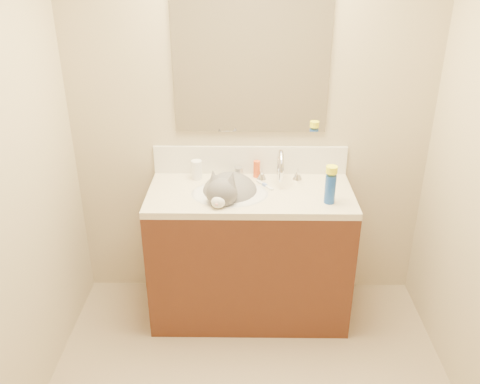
{
  "coord_description": "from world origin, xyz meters",
  "views": [
    {
      "loc": [
        -0.03,
        -1.69,
        2.15
      ],
      "look_at": [
        -0.06,
        0.92,
        0.88
      ],
      "focal_mm": 38.0,
      "sensor_mm": 36.0,
      "label": 1
    }
  ],
  "objects_px": {
    "silver_jar": "(238,172)",
    "spray_can": "(330,189)",
    "faucet": "(280,169)",
    "cat": "(229,194)",
    "amber_bottle": "(257,169)",
    "pill_bottle": "(197,170)",
    "vanity_cabinet": "(250,256)",
    "basin": "(230,204)"
  },
  "relations": [
    {
      "from": "cat",
      "to": "pill_bottle",
      "type": "xyz_separation_m",
      "value": [
        -0.2,
        0.19,
        0.07
      ]
    },
    {
      "from": "faucet",
      "to": "silver_jar",
      "type": "relative_size",
      "value": 4.54
    },
    {
      "from": "cat",
      "to": "basin",
      "type": "bearing_deg",
      "value": -57.83
    },
    {
      "from": "vanity_cabinet",
      "to": "pill_bottle",
      "type": "height_order",
      "value": "pill_bottle"
    },
    {
      "from": "cat",
      "to": "amber_bottle",
      "type": "relative_size",
      "value": 4.73
    },
    {
      "from": "vanity_cabinet",
      "to": "cat",
      "type": "height_order",
      "value": "cat"
    },
    {
      "from": "silver_jar",
      "to": "amber_bottle",
      "type": "bearing_deg",
      "value": -1.46
    },
    {
      "from": "pill_bottle",
      "to": "silver_jar",
      "type": "height_order",
      "value": "pill_bottle"
    },
    {
      "from": "vanity_cabinet",
      "to": "silver_jar",
      "type": "distance_m",
      "value": 0.53
    },
    {
      "from": "vanity_cabinet",
      "to": "faucet",
      "type": "xyz_separation_m",
      "value": [
        0.18,
        0.14,
        0.54
      ]
    },
    {
      "from": "faucet",
      "to": "spray_can",
      "type": "bearing_deg",
      "value": -46.42
    },
    {
      "from": "cat",
      "to": "pill_bottle",
      "type": "distance_m",
      "value": 0.29
    },
    {
      "from": "pill_bottle",
      "to": "amber_bottle",
      "type": "distance_m",
      "value": 0.37
    },
    {
      "from": "basin",
      "to": "silver_jar",
      "type": "height_order",
      "value": "silver_jar"
    },
    {
      "from": "basin",
      "to": "amber_bottle",
      "type": "xyz_separation_m",
      "value": [
        0.16,
        0.24,
        0.12
      ]
    },
    {
      "from": "basin",
      "to": "amber_bottle",
      "type": "relative_size",
      "value": 4.28
    },
    {
      "from": "spray_can",
      "to": "pill_bottle",
      "type": "bearing_deg",
      "value": 157.86
    },
    {
      "from": "cat",
      "to": "spray_can",
      "type": "xyz_separation_m",
      "value": [
        0.57,
        -0.12,
        0.1
      ]
    },
    {
      "from": "basin",
      "to": "cat",
      "type": "distance_m",
      "value": 0.06
    },
    {
      "from": "vanity_cabinet",
      "to": "cat",
      "type": "bearing_deg",
      "value": -175.11
    },
    {
      "from": "vanity_cabinet",
      "to": "faucet",
      "type": "height_order",
      "value": "faucet"
    },
    {
      "from": "silver_jar",
      "to": "spray_can",
      "type": "height_order",
      "value": "spray_can"
    },
    {
      "from": "cat",
      "to": "faucet",
      "type": "bearing_deg",
      "value": 39.15
    },
    {
      "from": "silver_jar",
      "to": "vanity_cabinet",
      "type": "bearing_deg",
      "value": -70.8
    },
    {
      "from": "faucet",
      "to": "amber_bottle",
      "type": "height_order",
      "value": "faucet"
    },
    {
      "from": "silver_jar",
      "to": "spray_can",
      "type": "distance_m",
      "value": 0.62
    },
    {
      "from": "spray_can",
      "to": "amber_bottle",
      "type": "bearing_deg",
      "value": 139.22
    },
    {
      "from": "cat",
      "to": "silver_jar",
      "type": "height_order",
      "value": "cat"
    },
    {
      "from": "cat",
      "to": "amber_bottle",
      "type": "xyz_separation_m",
      "value": [
        0.17,
        0.22,
        0.07
      ]
    },
    {
      "from": "amber_bottle",
      "to": "spray_can",
      "type": "distance_m",
      "value": 0.53
    },
    {
      "from": "vanity_cabinet",
      "to": "cat",
      "type": "distance_m",
      "value": 0.45
    },
    {
      "from": "vanity_cabinet",
      "to": "amber_bottle",
      "type": "distance_m",
      "value": 0.55
    },
    {
      "from": "faucet",
      "to": "amber_bottle",
      "type": "xyz_separation_m",
      "value": [
        -0.14,
        0.07,
        -0.03
      ]
    },
    {
      "from": "vanity_cabinet",
      "to": "amber_bottle",
      "type": "height_order",
      "value": "amber_bottle"
    },
    {
      "from": "pill_bottle",
      "to": "silver_jar",
      "type": "relative_size",
      "value": 1.92
    },
    {
      "from": "basin",
      "to": "pill_bottle",
      "type": "height_order",
      "value": "pill_bottle"
    },
    {
      "from": "vanity_cabinet",
      "to": "faucet",
      "type": "relative_size",
      "value": 4.29
    },
    {
      "from": "vanity_cabinet",
      "to": "spray_can",
      "type": "xyz_separation_m",
      "value": [
        0.44,
        -0.14,
        0.53
      ]
    },
    {
      "from": "faucet",
      "to": "cat",
      "type": "distance_m",
      "value": 0.36
    },
    {
      "from": "faucet",
      "to": "pill_bottle",
      "type": "bearing_deg",
      "value": 175.54
    },
    {
      "from": "cat",
      "to": "spray_can",
      "type": "distance_m",
      "value": 0.59
    },
    {
      "from": "cat",
      "to": "pill_bottle",
      "type": "height_order",
      "value": "cat"
    }
  ]
}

